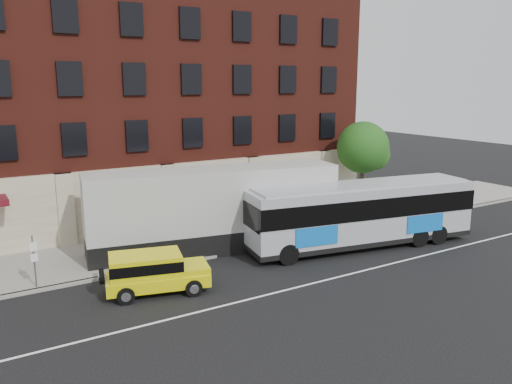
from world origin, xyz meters
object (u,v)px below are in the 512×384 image
yellow_suv (152,271)px  shipping_container (215,210)px  sign_pole (34,259)px  city_bus (361,212)px  street_tree (363,149)px

yellow_suv → shipping_container: bearing=37.7°
sign_pole → city_bus: size_ratio=0.19×
sign_pole → street_tree: 22.49m
sign_pole → city_bus: bearing=-9.3°
sign_pole → shipping_container: shipping_container is taller
city_bus → shipping_container: 8.05m
street_tree → shipping_container: size_ratio=0.45×
city_bus → yellow_suv: (-12.15, -0.17, -0.96)m
city_bus → shipping_container: size_ratio=0.97×
city_bus → shipping_container: bearing=152.7°
yellow_suv → shipping_container: (4.99, 3.86, 1.20)m
sign_pole → yellow_suv: size_ratio=0.52×
city_bus → yellow_suv: size_ratio=2.80×
sign_pole → shipping_container: (9.28, 1.00, 0.77)m
street_tree → yellow_suv: size_ratio=1.30×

